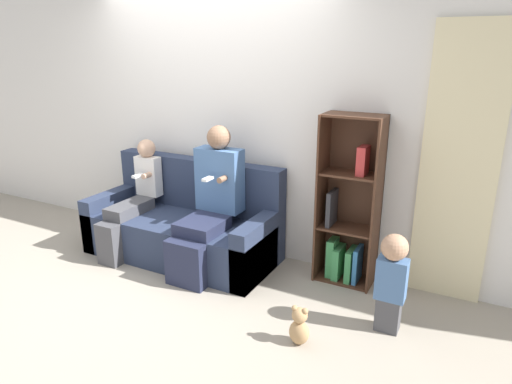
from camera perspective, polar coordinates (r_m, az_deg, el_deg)
ground_plane at (r=4.21m, az=-11.71°, el=-10.53°), size 14.00×14.00×0.00m
back_wall at (r=4.51m, az=-5.22°, el=8.90°), size 10.00×0.06×2.55m
curtain_panel at (r=3.80m, az=23.99°, el=2.73°), size 0.56×0.04×2.16m
couch at (r=4.50m, az=-8.96°, el=-4.25°), size 1.85×0.80×0.91m
adult_seated at (r=4.09m, az=-5.73°, el=-0.86°), size 0.43×0.74×1.30m
child_seated at (r=4.62m, az=-15.15°, el=-0.80°), size 0.26×0.76×1.09m
toddler_standing at (r=3.40m, az=16.59°, el=-10.28°), size 0.21×0.19×0.75m
bookshelf at (r=3.96m, az=11.48°, el=-2.62°), size 0.49×0.31×1.46m
teddy_bear at (r=3.28m, az=5.44°, el=-16.40°), size 0.14×0.12×0.29m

